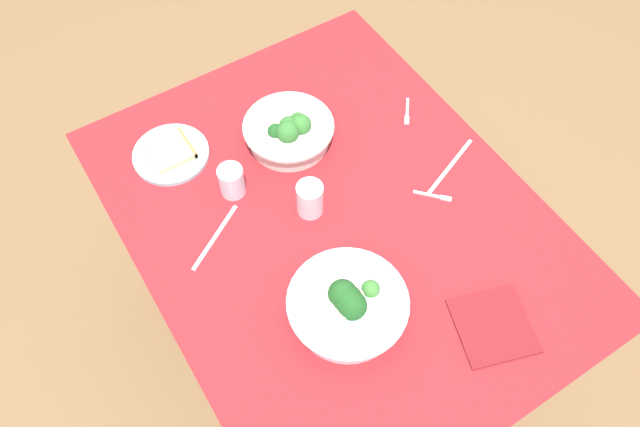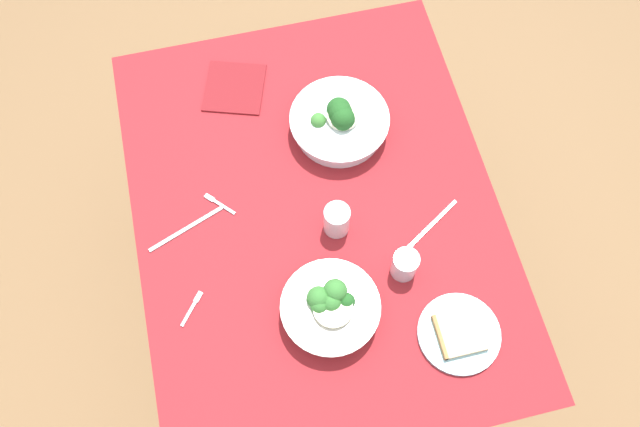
{
  "view_description": "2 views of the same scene",
  "coord_description": "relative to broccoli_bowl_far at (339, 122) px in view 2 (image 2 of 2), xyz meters",
  "views": [
    {
      "loc": [
        -0.68,
        0.47,
        2.04
      ],
      "look_at": [
        0.03,
        0.03,
        0.72
      ],
      "focal_mm": 35.46,
      "sensor_mm": 36.0,
      "label": 1
    },
    {
      "loc": [
        0.66,
        -0.15,
        2.27
      ],
      "look_at": [
        0.01,
        0.01,
        0.72
      ],
      "focal_mm": 36.47,
      "sensor_mm": 36.0,
      "label": 2
    }
  ],
  "objects": [
    {
      "name": "ground_plane",
      "position": [
        0.23,
        -0.12,
        -0.76
      ],
      "size": [
        6.0,
        6.0,
        0.0
      ],
      "primitive_type": "plane",
      "color": "brown"
    },
    {
      "name": "dining_table",
      "position": [
        0.23,
        -0.12,
        -0.16
      ],
      "size": [
        1.22,
        0.94,
        0.72
      ],
      "color": "maroon",
      "rests_on": "ground_plane"
    },
    {
      "name": "broccoli_bowl_far",
      "position": [
        0.0,
        0.0,
        0.0
      ],
      "size": [
        0.27,
        0.27,
        0.11
      ],
      "color": "white",
      "rests_on": "dining_table"
    },
    {
      "name": "broccoli_bowl_near",
      "position": [
        0.49,
        -0.14,
        -0.0
      ],
      "size": [
        0.24,
        0.24,
        0.11
      ],
      "color": "silver",
      "rests_on": "dining_table"
    },
    {
      "name": "bread_side_plate",
      "position": [
        0.62,
        0.14,
        -0.03
      ],
      "size": [
        0.2,
        0.2,
        0.03
      ],
      "color": "#99C6D1",
      "rests_on": "dining_table"
    },
    {
      "name": "water_glass_center",
      "position": [
        0.28,
        -0.08,
        0.01
      ],
      "size": [
        0.07,
        0.07,
        0.09
      ],
      "primitive_type": "cylinder",
      "color": "silver",
      "rests_on": "dining_table"
    },
    {
      "name": "water_glass_side",
      "position": [
        0.43,
        0.06,
        0.0
      ],
      "size": [
        0.06,
        0.06,
        0.09
      ],
      "primitive_type": "cylinder",
      "color": "silver",
      "rests_on": "dining_table"
    },
    {
      "name": "fork_by_far_bowl",
      "position": [
        0.15,
        -0.36,
        -0.04
      ],
      "size": [
        0.08,
        0.07,
        0.0
      ],
      "rotation": [
        0.0,
        0.0,
        3.9
      ],
      "color": "#B7B7BC",
      "rests_on": "dining_table"
    },
    {
      "name": "fork_by_near_bowl",
      "position": [
        0.41,
        -0.47,
        -0.04
      ],
      "size": [
        0.08,
        0.07,
        0.0
      ],
      "rotation": [
        0.0,
        0.0,
        2.47
      ],
      "color": "#B7B7BC",
      "rests_on": "dining_table"
    },
    {
      "name": "table_knife_left",
      "position": [
        0.2,
        -0.45,
        -0.04
      ],
      "size": [
        0.09,
        0.2,
        0.0
      ],
      "primitive_type": "cube",
      "rotation": [
        0.0,
        0.0,
        5.08
      ],
      "color": "#B7B7BC",
      "rests_on": "dining_table"
    },
    {
      "name": "table_knife_right",
      "position": [
        0.33,
        0.16,
        -0.04
      ],
      "size": [
        0.11,
        0.18,
        0.0
      ],
      "primitive_type": "cube",
      "rotation": [
        0.0,
        0.0,
        2.12
      ],
      "color": "#B7B7BC",
      "rests_on": "dining_table"
    },
    {
      "name": "napkin_folded_upper",
      "position": [
        -0.2,
        -0.26,
        -0.04
      ],
      "size": [
        0.21,
        0.21,
        0.01
      ],
      "primitive_type": "cube",
      "rotation": [
        0.0,
        0.0,
        -0.32
      ],
      "color": "maroon",
      "rests_on": "dining_table"
    }
  ]
}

